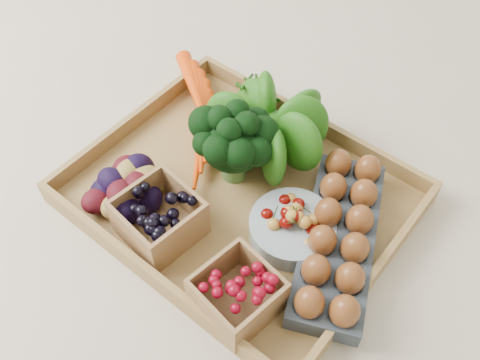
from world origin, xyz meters
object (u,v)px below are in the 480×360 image
Objects in this scene: tray at (240,198)px; egg_carton at (338,241)px; cherry_bowl at (292,229)px; broccoli at (234,154)px.

tray is 0.20m from egg_carton.
egg_carton reaches higher than tray.
cherry_bowl is 0.44× the size of egg_carton.
broccoli is 0.46× the size of egg_carton.
egg_carton is at bearing 21.28° from cherry_bowl.
egg_carton is at bearing 5.58° from tray.
broccoli is at bearing 153.38° from egg_carton.
tray is 1.69× the size of egg_carton.
cherry_bowl reaches higher than tray.
tray is at bearing -37.92° from broccoli.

